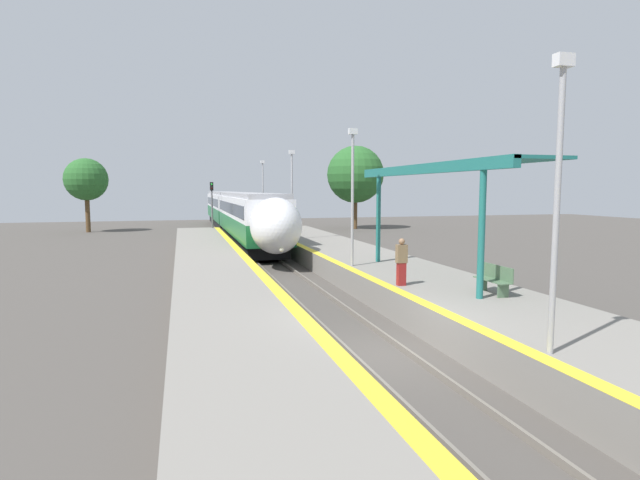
# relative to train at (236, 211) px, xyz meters

# --- Properties ---
(ground_plane) EXTENTS (120.00, 120.00, 0.00)m
(ground_plane) POSITION_rel_train_xyz_m (0.00, -33.60, -2.27)
(ground_plane) COLOR #4C4742
(rail_left) EXTENTS (0.08, 90.00, 0.15)m
(rail_left) POSITION_rel_train_xyz_m (-0.72, -33.60, -2.20)
(rail_left) COLOR slate
(rail_left) RESTS_ON ground_plane
(rail_right) EXTENTS (0.08, 90.00, 0.15)m
(rail_right) POSITION_rel_train_xyz_m (0.72, -33.60, -2.20)
(rail_right) COLOR slate
(rail_right) RESTS_ON ground_plane
(train) EXTENTS (2.83, 42.61, 3.97)m
(train) POSITION_rel_train_xyz_m (0.00, 0.00, 0.00)
(train) COLOR black
(train) RESTS_ON ground_plane
(platform_right) EXTENTS (4.37, 64.00, 0.99)m
(platform_right) POSITION_rel_train_xyz_m (3.84, -33.60, -1.78)
(platform_right) COLOR gray
(platform_right) RESTS_ON ground_plane
(platform_left) EXTENTS (3.45, 64.00, 0.99)m
(platform_left) POSITION_rel_train_xyz_m (-3.39, -33.60, -1.78)
(platform_left) COLOR gray
(platform_left) RESTS_ON ground_plane
(platform_bench) EXTENTS (0.44, 1.46, 0.89)m
(platform_bench) POSITION_rel_train_xyz_m (4.55, -31.88, -0.83)
(platform_bench) COLOR #4C6B4C
(platform_bench) RESTS_ON platform_right
(person_waiting) EXTENTS (0.36, 0.22, 1.60)m
(person_waiting) POSITION_rel_train_xyz_m (2.33, -29.85, -0.47)
(person_waiting) COLOR maroon
(person_waiting) RESTS_ON platform_right
(railway_signal) EXTENTS (0.28, 0.28, 4.84)m
(railway_signal) POSITION_rel_train_xyz_m (-2.24, -2.20, 0.65)
(railway_signal) COLOR #59595E
(railway_signal) RESTS_ON ground_plane
(lamppost_near) EXTENTS (0.36, 0.20, 5.75)m
(lamppost_near) POSITION_rel_train_xyz_m (2.18, -37.10, 1.98)
(lamppost_near) COLOR #9E9EA3
(lamppost_near) RESTS_ON platform_right
(lamppost_mid) EXTENTS (0.36, 0.20, 5.75)m
(lamppost_mid) POSITION_rel_train_xyz_m (2.18, -25.25, 1.98)
(lamppost_mid) COLOR #9E9EA3
(lamppost_mid) RESTS_ON platform_right
(lamppost_far) EXTENTS (0.36, 0.20, 5.75)m
(lamppost_far) POSITION_rel_train_xyz_m (2.18, -13.40, 1.98)
(lamppost_far) COLOR #9E9EA3
(lamppost_far) RESTS_ON platform_right
(lamppost_farthest) EXTENTS (0.36, 0.20, 5.75)m
(lamppost_farthest) POSITION_rel_train_xyz_m (2.18, -1.55, 1.98)
(lamppost_farthest) COLOR #9E9EA3
(lamppost_farthest) RESTS_ON platform_right
(station_canopy) EXTENTS (2.02, 10.96, 4.16)m
(station_canopy) POSITION_rel_train_xyz_m (4.30, -28.35, 2.58)
(station_canopy) COLOR #1E6B66
(station_canopy) RESTS_ON platform_right
(background_tree_left) EXTENTS (4.14, 4.14, 7.28)m
(background_tree_left) POSITION_rel_train_xyz_m (-13.68, 8.57, 2.90)
(background_tree_left) COLOR brown
(background_tree_left) RESTS_ON ground_plane
(background_tree_right) EXTENTS (6.06, 6.06, 8.85)m
(background_tree_right) POSITION_rel_train_xyz_m (13.27, 5.46, 3.54)
(background_tree_right) COLOR brown
(background_tree_right) RESTS_ON ground_plane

